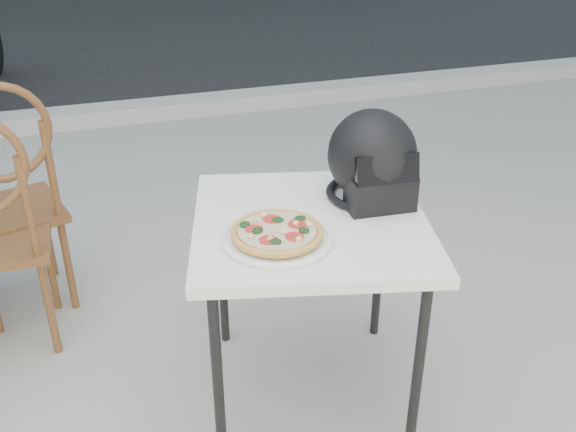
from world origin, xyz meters
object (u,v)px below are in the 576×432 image
object	(u,v)px
plate	(277,238)
helmet	(373,161)
cafe_chair_main	(7,190)
cafe_table_main	(310,236)
pizza	(277,232)

from	to	relation	value
plate	helmet	size ratio (longest dim) A/B	1.32
helmet	cafe_chair_main	xyz separation A→B (m)	(-1.18, 0.74, -0.26)
cafe_table_main	helmet	distance (m)	0.32
helmet	cafe_chair_main	size ratio (longest dim) A/B	0.32
helmet	cafe_table_main	bearing A→B (deg)	-157.73
cafe_table_main	cafe_chair_main	world-z (taller)	cafe_chair_main
pizza	cafe_chair_main	distance (m)	1.22
helmet	cafe_chair_main	distance (m)	1.42
pizza	cafe_chair_main	size ratio (longest dim) A/B	0.27
plate	helmet	distance (m)	0.44
plate	cafe_chair_main	world-z (taller)	cafe_chair_main
cafe_table_main	cafe_chair_main	bearing A→B (deg)	139.16
plate	helmet	xyz separation A→B (m)	(0.38, 0.18, 0.12)
pizza	helmet	world-z (taller)	helmet
plate	pizza	distance (m)	0.02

